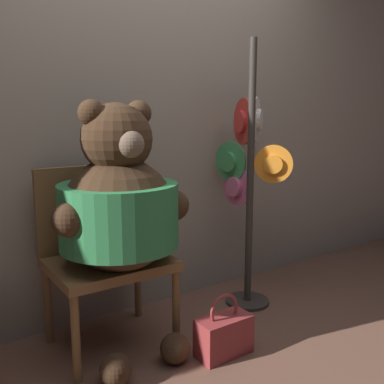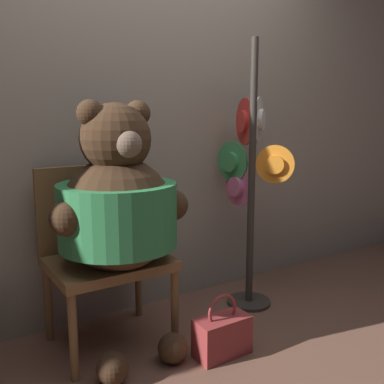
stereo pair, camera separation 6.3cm
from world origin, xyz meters
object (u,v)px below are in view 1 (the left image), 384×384
object	(u,v)px
chair	(103,247)
teddy_bear	(119,208)
handbag_on_ground	(224,334)
hat_display_rack	(249,171)

from	to	relation	value
chair	teddy_bear	size ratio (longest dim) A/B	0.73
chair	handbag_on_ground	size ratio (longest dim) A/B	2.87
teddy_bear	hat_display_rack	size ratio (longest dim) A/B	0.77
teddy_bear	hat_display_rack	world-z (taller)	hat_display_rack
teddy_bear	handbag_on_ground	distance (m)	0.83
chair	handbag_on_ground	distance (m)	0.77
teddy_bear	chair	bearing A→B (deg)	99.41
handbag_on_ground	hat_display_rack	bearing A→B (deg)	39.21
hat_display_rack	chair	bearing A→B (deg)	177.45
chair	handbag_on_ground	bearing A→B (deg)	-49.05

